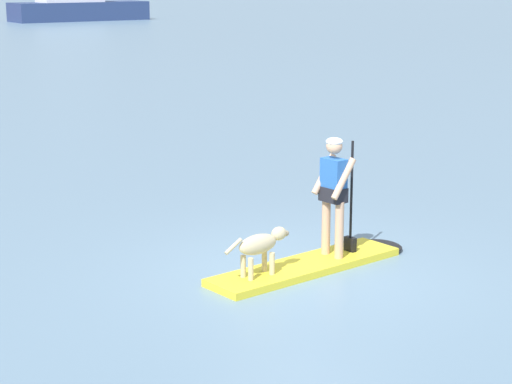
{
  "coord_description": "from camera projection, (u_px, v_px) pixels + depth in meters",
  "views": [
    {
      "loc": [
        -8.23,
        -8.27,
        3.9
      ],
      "look_at": [
        0.0,
        1.0,
        0.9
      ],
      "focal_mm": 63.87,
      "sensor_mm": 36.0,
      "label": 1
    }
  ],
  "objects": [
    {
      "name": "moored_boat_port",
      "position": [
        76.0,
        3.0,
        75.09
      ],
      "size": [
        11.59,
        4.93,
        4.51
      ],
      "color": "navy",
      "rests_on": "ground_plane"
    },
    {
      "name": "person_paddler",
      "position": [
        334.0,
        188.0,
        12.31
      ],
      "size": [
        0.61,
        0.48,
        1.65
      ],
      "color": "tan",
      "rests_on": "paddleboard"
    },
    {
      "name": "ground_plane",
      "position": [
        305.0,
        270.0,
        12.24
      ],
      "size": [
        400.0,
        400.0,
        0.0
      ],
      "primitive_type": "plane",
      "color": "slate"
    },
    {
      "name": "paddleboard",
      "position": [
        318.0,
        263.0,
        12.37
      ],
      "size": [
        3.25,
        0.81,
        0.1
      ],
      "color": "yellow",
      "rests_on": "ground_plane"
    },
    {
      "name": "dog",
      "position": [
        261.0,
        245.0,
        11.64
      ],
      "size": [
        1.06,
        0.24,
        0.59
      ],
      "color": "#CCB78C",
      "rests_on": "paddleboard"
    }
  ]
}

